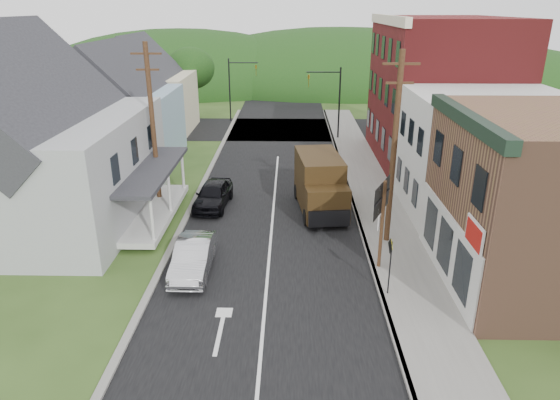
# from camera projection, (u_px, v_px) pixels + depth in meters

# --- Properties ---
(ground) EXTENTS (120.00, 120.00, 0.00)m
(ground) POSITION_uv_depth(u_px,v_px,m) (267.00, 278.00, 20.99)
(ground) COLOR #2D4719
(ground) RESTS_ON ground
(road) EXTENTS (9.00, 90.00, 0.02)m
(road) POSITION_uv_depth(u_px,v_px,m) (275.00, 194.00, 30.30)
(road) COLOR black
(road) RESTS_ON ground
(cross_road) EXTENTS (60.00, 9.00, 0.02)m
(cross_road) POSITION_uv_depth(u_px,v_px,m) (280.00, 129.00, 46.12)
(cross_road) COLOR black
(cross_road) RESTS_ON ground
(sidewalk_right) EXTENTS (2.80, 55.00, 0.15)m
(sidewalk_right) POSITION_uv_depth(u_px,v_px,m) (377.00, 206.00, 28.29)
(sidewalk_right) COLOR slate
(sidewalk_right) RESTS_ON ground
(curb_right) EXTENTS (0.20, 55.00, 0.15)m
(curb_right) POSITION_uv_depth(u_px,v_px,m) (354.00, 206.00, 28.32)
(curb_right) COLOR slate
(curb_right) RESTS_ON ground
(curb_left) EXTENTS (0.30, 55.00, 0.12)m
(curb_left) POSITION_uv_depth(u_px,v_px,m) (192.00, 205.00, 28.51)
(curb_left) COLOR slate
(curb_left) RESTS_ON ground
(storefront_tan) EXTENTS (8.00, 8.00, 7.00)m
(storefront_tan) POSITION_uv_depth(u_px,v_px,m) (555.00, 203.00, 19.49)
(storefront_tan) COLOR brown
(storefront_tan) RESTS_ON ground
(storefront_white) EXTENTS (8.00, 7.00, 6.50)m
(storefront_white) POSITION_uv_depth(u_px,v_px,m) (485.00, 155.00, 26.57)
(storefront_white) COLOR silver
(storefront_white) RESTS_ON ground
(storefront_red) EXTENTS (8.00, 12.00, 10.00)m
(storefront_red) POSITION_uv_depth(u_px,v_px,m) (439.00, 93.00, 34.77)
(storefront_red) COLOR maroon
(storefront_red) RESTS_ON ground
(house_gray) EXTENTS (10.20, 12.24, 8.35)m
(house_gray) POSITION_uv_depth(u_px,v_px,m) (36.00, 142.00, 25.26)
(house_gray) COLOR #A1A2A6
(house_gray) RESTS_ON ground
(house_blue) EXTENTS (7.14, 8.16, 7.28)m
(house_blue) POSITION_uv_depth(u_px,v_px,m) (124.00, 110.00, 35.68)
(house_blue) COLOR #88A9B9
(house_blue) RESTS_ON ground
(house_cream) EXTENTS (7.14, 8.16, 7.28)m
(house_cream) POSITION_uv_depth(u_px,v_px,m) (150.00, 90.00, 44.07)
(house_cream) COLOR beige
(house_cream) RESTS_ON ground
(utility_pole_right) EXTENTS (1.60, 0.26, 9.00)m
(utility_pole_right) POSITION_uv_depth(u_px,v_px,m) (394.00, 149.00, 22.44)
(utility_pole_right) COLOR #472D19
(utility_pole_right) RESTS_ON ground
(utility_pole_left) EXTENTS (1.60, 0.26, 9.00)m
(utility_pole_left) POSITION_uv_depth(u_px,v_px,m) (153.00, 126.00, 26.86)
(utility_pole_left) COLOR #472D19
(utility_pole_left) RESTS_ON ground
(traffic_signal_right) EXTENTS (2.87, 0.20, 6.00)m
(traffic_signal_right) POSITION_uv_depth(u_px,v_px,m) (331.00, 95.00, 41.41)
(traffic_signal_right) COLOR black
(traffic_signal_right) RESTS_ON ground
(traffic_signal_left) EXTENTS (2.87, 0.20, 6.00)m
(traffic_signal_left) POSITION_uv_depth(u_px,v_px,m) (237.00, 82.00, 48.10)
(traffic_signal_left) COLOR black
(traffic_signal_left) RESTS_ON ground
(tree_left_b) EXTENTS (4.80, 4.80, 6.94)m
(tree_left_b) POSITION_uv_depth(u_px,v_px,m) (0.00, 107.00, 30.71)
(tree_left_b) COLOR #382616
(tree_left_b) RESTS_ON ground
(tree_left_c) EXTENTS (5.80, 5.80, 8.41)m
(tree_left_c) POSITION_uv_depth(u_px,v_px,m) (28.00, 73.00, 37.81)
(tree_left_c) COLOR #382616
(tree_left_c) RESTS_ON ground
(tree_left_d) EXTENTS (4.80, 4.80, 6.94)m
(tree_left_d) POSITION_uv_depth(u_px,v_px,m) (190.00, 68.00, 49.17)
(tree_left_d) COLOR #382616
(tree_left_d) RESTS_ON ground
(forested_ridge) EXTENTS (90.00, 30.00, 16.00)m
(forested_ridge) POSITION_uv_depth(u_px,v_px,m) (284.00, 84.00, 72.19)
(forested_ridge) COLOR #123710
(forested_ridge) RESTS_ON ground
(silver_sedan) EXTENTS (1.49, 4.22, 1.39)m
(silver_sedan) POSITION_uv_depth(u_px,v_px,m) (193.00, 257.00, 21.24)
(silver_sedan) COLOR silver
(silver_sedan) RESTS_ON ground
(dark_sedan) EXTENTS (2.07, 4.38, 1.45)m
(dark_sedan) POSITION_uv_depth(u_px,v_px,m) (213.00, 195.00, 28.15)
(dark_sedan) COLOR black
(dark_sedan) RESTS_ON ground
(delivery_van) EXTENTS (2.84, 5.73, 3.08)m
(delivery_van) POSITION_uv_depth(u_px,v_px,m) (320.00, 184.00, 27.32)
(delivery_van) COLOR black
(delivery_van) RESTS_ON ground
(route_sign_cluster) EXTENTS (1.01, 2.07, 3.92)m
(route_sign_cluster) POSITION_uv_depth(u_px,v_px,m) (382.00, 212.00, 20.74)
(route_sign_cluster) COLOR #472D19
(route_sign_cluster) RESTS_ON sidewalk_right
(warning_sign) EXTENTS (0.12, 0.66, 2.39)m
(warning_sign) POSITION_uv_depth(u_px,v_px,m) (390.00, 259.00, 19.06)
(warning_sign) COLOR black
(warning_sign) RESTS_ON sidewalk_right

